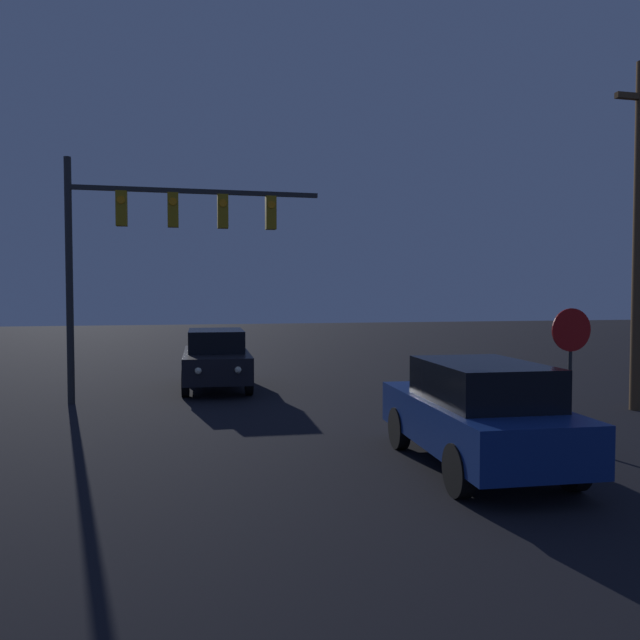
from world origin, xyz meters
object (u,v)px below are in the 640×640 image
at_px(car_near, 477,412).
at_px(car_far, 216,358).
at_px(utility_pole, 639,232).
at_px(stop_sign, 571,349).
at_px(traffic_signal_mast, 154,232).

distance_m(car_near, car_far, 10.21).
distance_m(car_near, utility_pole, 7.95).
xyz_separation_m(car_near, stop_sign, (2.33, 0.92, 0.90)).
distance_m(traffic_signal_mast, stop_sign, 10.58).
bearing_deg(utility_pole, stop_sign, -143.07).
bearing_deg(car_far, utility_pole, 151.41).
distance_m(car_far, utility_pole, 11.81).
bearing_deg(stop_sign, utility_pole, 36.93).
bearing_deg(car_far, car_near, 112.80).
bearing_deg(utility_pole, car_near, -148.37).
distance_m(car_far, stop_sign, 10.51).
bearing_deg(traffic_signal_mast, utility_pole, -19.30).
bearing_deg(car_near, car_far, 113.53).
relative_size(car_far, stop_sign, 1.80).
xyz_separation_m(traffic_signal_mast, stop_sign, (7.62, -6.85, -2.64)).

